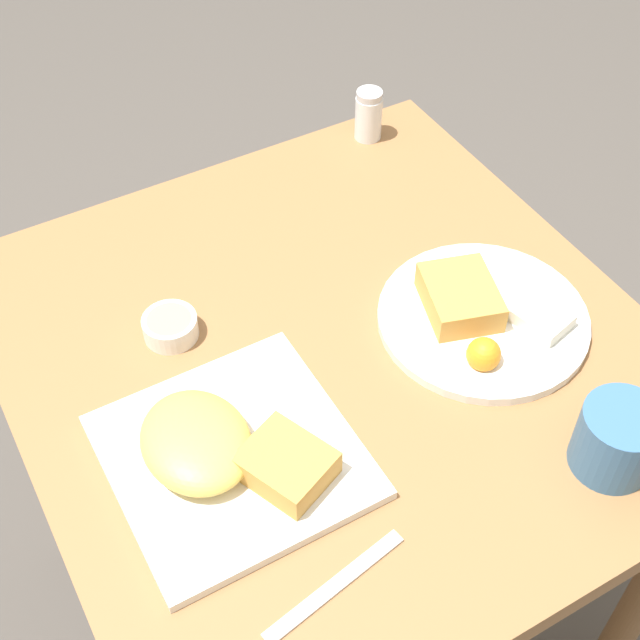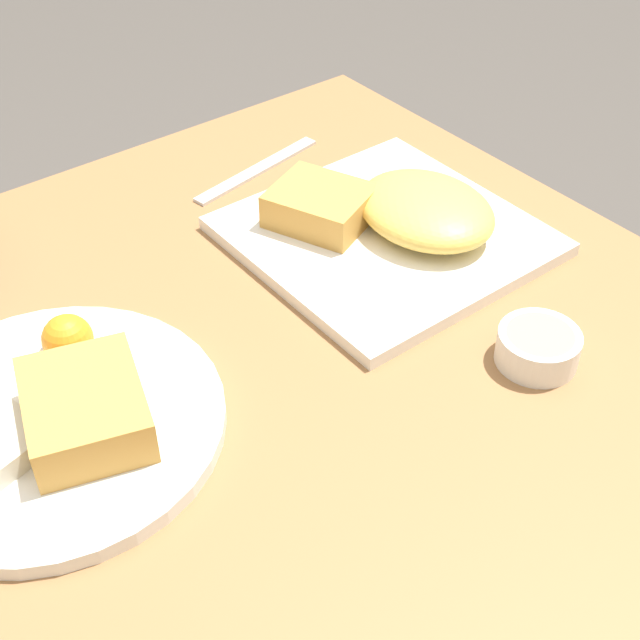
{
  "view_description": "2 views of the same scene",
  "coord_description": "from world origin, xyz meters",
  "px_view_note": "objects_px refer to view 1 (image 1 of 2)",
  "views": [
    {
      "loc": [
        0.65,
        -0.39,
        1.6
      ],
      "look_at": [
        -0.03,
        0.0,
        0.74
      ],
      "focal_mm": 50.0,
      "sensor_mm": 36.0,
      "label": 1
    },
    {
      "loc": [
        -0.46,
        0.33,
        1.25
      ],
      "look_at": [
        0.0,
        -0.03,
        0.76
      ],
      "focal_mm": 50.0,
      "sensor_mm": 36.0,
      "label": 2
    }
  ],
  "objects_px": {
    "sauce_ramekin": "(170,326)",
    "butter_knife": "(335,586)",
    "coffee_mug": "(617,439)",
    "salt_shaker": "(368,118)",
    "plate_oval_far": "(481,314)",
    "plate_square_near": "(226,452)"
  },
  "relations": [
    {
      "from": "sauce_ramekin",
      "to": "butter_knife",
      "type": "relative_size",
      "value": 0.39
    },
    {
      "from": "plate_oval_far",
      "to": "coffee_mug",
      "type": "height_order",
      "value": "coffee_mug"
    },
    {
      "from": "sauce_ramekin",
      "to": "plate_square_near",
      "type": "bearing_deg",
      "value": -5.88
    },
    {
      "from": "butter_knife",
      "to": "coffee_mug",
      "type": "bearing_deg",
      "value": -14.02
    },
    {
      "from": "sauce_ramekin",
      "to": "butter_knife",
      "type": "height_order",
      "value": "sauce_ramekin"
    },
    {
      "from": "sauce_ramekin",
      "to": "coffee_mug",
      "type": "xyz_separation_m",
      "value": [
        0.43,
        0.36,
        0.03
      ]
    },
    {
      "from": "plate_square_near",
      "to": "salt_shaker",
      "type": "height_order",
      "value": "salt_shaker"
    },
    {
      "from": "plate_square_near",
      "to": "coffee_mug",
      "type": "xyz_separation_m",
      "value": [
        0.22,
        0.39,
        0.02
      ]
    },
    {
      "from": "butter_knife",
      "to": "coffee_mug",
      "type": "height_order",
      "value": "coffee_mug"
    },
    {
      "from": "plate_oval_far",
      "to": "salt_shaker",
      "type": "bearing_deg",
      "value": 168.37
    },
    {
      "from": "plate_oval_far",
      "to": "sauce_ramekin",
      "type": "bearing_deg",
      "value": -116.48
    },
    {
      "from": "plate_oval_far",
      "to": "salt_shaker",
      "type": "distance_m",
      "value": 0.44
    },
    {
      "from": "plate_oval_far",
      "to": "sauce_ramekin",
      "type": "height_order",
      "value": "plate_oval_far"
    },
    {
      "from": "butter_knife",
      "to": "coffee_mug",
      "type": "distance_m",
      "value": 0.36
    },
    {
      "from": "plate_square_near",
      "to": "butter_knife",
      "type": "height_order",
      "value": "plate_square_near"
    },
    {
      "from": "salt_shaker",
      "to": "plate_oval_far",
      "type": "bearing_deg",
      "value": -11.63
    },
    {
      "from": "plate_square_near",
      "to": "sauce_ramekin",
      "type": "bearing_deg",
      "value": 174.12
    },
    {
      "from": "plate_oval_far",
      "to": "salt_shaker",
      "type": "height_order",
      "value": "salt_shaker"
    },
    {
      "from": "sauce_ramekin",
      "to": "coffee_mug",
      "type": "bearing_deg",
      "value": 40.08
    },
    {
      "from": "salt_shaker",
      "to": "butter_knife",
      "type": "height_order",
      "value": "salt_shaker"
    },
    {
      "from": "sauce_ramekin",
      "to": "coffee_mug",
      "type": "relative_size",
      "value": 0.76
    },
    {
      "from": "salt_shaker",
      "to": "coffee_mug",
      "type": "distance_m",
      "value": 0.68
    }
  ]
}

